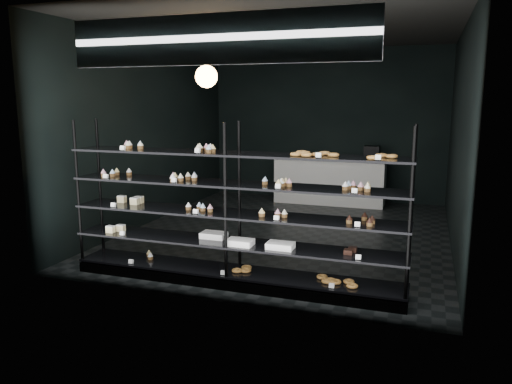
# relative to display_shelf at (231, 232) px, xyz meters

# --- Properties ---
(room) EXTENTS (5.01, 6.01, 3.20)m
(room) POSITION_rel_display_shelf_xyz_m (0.03, 2.45, 0.97)
(room) COLOR black
(room) RESTS_ON ground
(display_shelf) EXTENTS (4.00, 0.50, 1.91)m
(display_shelf) POSITION_rel_display_shelf_xyz_m (0.00, 0.00, 0.00)
(display_shelf) COLOR black
(display_shelf) RESTS_ON room
(signage) EXTENTS (3.30, 0.05, 0.50)m
(signage) POSITION_rel_display_shelf_xyz_m (0.03, -0.48, 2.12)
(signage) COLOR #0C193E
(signage) RESTS_ON room
(pendant_lamp) EXTENTS (0.29, 0.29, 0.88)m
(pendant_lamp) POSITION_rel_display_shelf_xyz_m (-0.69, 0.90, 1.82)
(pendant_lamp) COLOR black
(pendant_lamp) RESTS_ON room
(service_counter) EXTENTS (2.33, 0.65, 1.23)m
(service_counter) POSITION_rel_display_shelf_xyz_m (0.25, 4.95, -0.13)
(service_counter) COLOR silver
(service_counter) RESTS_ON room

